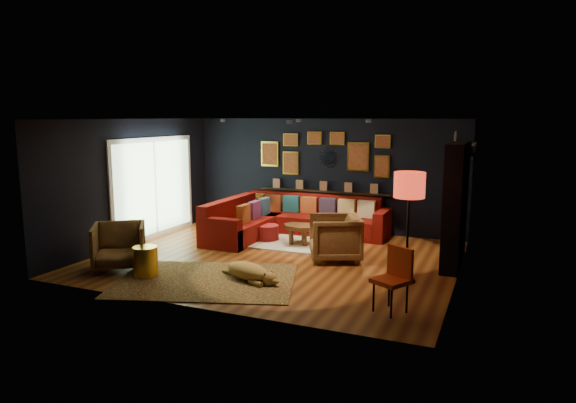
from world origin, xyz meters
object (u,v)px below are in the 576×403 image
at_px(pouf, 268,232).
at_px(gold_stool, 146,261).
at_px(armchair_left, 119,244).
at_px(dog, 248,268).
at_px(coffee_table, 300,229).
at_px(orange_chair, 395,274).
at_px(sectional, 285,221).
at_px(armchair_right, 335,236).
at_px(floor_lamp, 409,189).

distance_m(pouf, gold_stool, 3.14).
bearing_deg(armchair_left, dog, -29.29).
relative_size(coffee_table, gold_stool, 1.76).
bearing_deg(armchair_left, orange_chair, -37.67).
xyz_separation_m(gold_stool, orange_chair, (4.14, 0.07, 0.27)).
bearing_deg(coffee_table, sectional, 133.59).
bearing_deg(pouf, gold_stool, -105.26).
relative_size(sectional, orange_chair, 3.82).
bearing_deg(sectional, coffee_table, -46.41).
xyz_separation_m(armchair_right, gold_stool, (-2.61, -2.19, -0.21)).
bearing_deg(pouf, orange_chair, -41.83).
relative_size(armchair_left, dog, 0.73).
height_order(gold_stool, floor_lamp, floor_lamp).
height_order(coffee_table, armchair_left, armchair_left).
height_order(armchair_left, dog, armchair_left).
height_order(sectional, armchair_right, armchair_right).
bearing_deg(sectional, floor_lamp, -35.75).
relative_size(coffee_table, pouf, 1.87).
bearing_deg(coffee_table, pouf, 175.81).
bearing_deg(floor_lamp, pouf, 153.51).
relative_size(armchair_right, dog, 0.76).
xyz_separation_m(coffee_table, armchair_left, (-2.31, -2.79, 0.10)).
distance_m(coffee_table, floor_lamp, 3.14).
height_order(sectional, armchair_left, armchair_left).
distance_m(sectional, gold_stool, 3.78).
relative_size(pouf, dog, 0.39).
height_order(sectional, dog, sectional).
bearing_deg(floor_lamp, coffee_table, 147.69).
bearing_deg(floor_lamp, orange_chair, -86.83).
distance_m(armchair_right, dog, 1.97).
bearing_deg(pouf, armchair_left, -118.29).
xyz_separation_m(pouf, orange_chair, (3.31, -2.97, 0.34)).
bearing_deg(gold_stool, armchair_left, 165.70).
xyz_separation_m(armchair_right, dog, (-0.94, -1.71, -0.25)).
bearing_deg(armchair_left, armchair_right, -5.15).
distance_m(sectional, armchair_right, 2.22).
distance_m(orange_chair, floor_lamp, 1.67).
relative_size(sectional, armchair_right, 3.68).
xyz_separation_m(floor_lamp, dog, (-2.40, -0.94, -1.30)).
relative_size(coffee_table, armchair_left, 1.01).
relative_size(pouf, armchair_right, 0.52).
xyz_separation_m(coffee_table, pouf, (-0.78, 0.06, -0.16)).
relative_size(armchair_left, armchair_right, 0.96).
bearing_deg(sectional, pouf, -101.26).
height_order(armchair_right, dog, armchair_right).
bearing_deg(orange_chair, armchair_left, -152.03).
bearing_deg(armchair_right, sectional, -156.24).
bearing_deg(armchair_right, pouf, -139.98).
bearing_deg(sectional, armchair_right, -41.68).
bearing_deg(armchair_right, coffee_table, -152.74).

